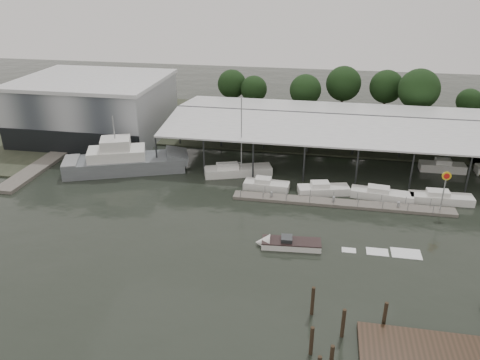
% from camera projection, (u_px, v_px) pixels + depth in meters
% --- Properties ---
extents(ground, '(200.00, 200.00, 0.00)m').
position_uv_depth(ground, '(209.00, 233.00, 53.54)').
color(ground, black).
rests_on(ground, ground).
extents(land_strip_far, '(140.00, 30.00, 0.30)m').
position_uv_depth(land_strip_far, '(260.00, 124.00, 91.15)').
color(land_strip_far, '#3C4030').
rests_on(land_strip_far, ground).
extents(land_strip_west, '(20.00, 40.00, 0.30)m').
position_uv_depth(land_strip_west, '(39.00, 131.00, 86.94)').
color(land_strip_west, '#3C4030').
rests_on(land_strip_west, ground).
extents(storage_warehouse, '(24.50, 20.50, 10.50)m').
position_uv_depth(storage_warehouse, '(95.00, 107.00, 82.79)').
color(storage_warehouse, '#9FA4A9').
rests_on(storage_warehouse, ground).
extents(covered_boat_shed, '(58.24, 24.00, 6.96)m').
position_uv_depth(covered_boat_shed, '(356.00, 119.00, 73.33)').
color(covered_boat_shed, silver).
rests_on(covered_boat_shed, ground).
extents(trawler_dock, '(3.00, 18.00, 0.50)m').
position_uv_depth(trawler_dock, '(39.00, 167.00, 70.90)').
color(trawler_dock, '#67635B').
rests_on(trawler_dock, ground).
extents(floating_dock, '(28.00, 2.00, 1.40)m').
position_uv_depth(floating_dock, '(341.00, 203.00, 59.97)').
color(floating_dock, '#67635B').
rests_on(floating_dock, ground).
extents(shell_fuel_sign, '(1.10, 0.18, 5.55)m').
position_uv_depth(shell_fuel_sign, '(445.00, 184.00, 56.46)').
color(shell_fuel_sign, gray).
rests_on(shell_fuel_sign, ground).
extents(grey_trawler, '(18.70, 11.05, 8.84)m').
position_uv_depth(grey_trawler, '(126.00, 161.00, 69.55)').
color(grey_trawler, slate).
rests_on(grey_trawler, ground).
extents(white_sailboat, '(10.11, 5.63, 11.73)m').
position_uv_depth(white_sailboat, '(237.00, 171.00, 68.58)').
color(white_sailboat, white).
rests_on(white_sailboat, ground).
extents(speedboat_underway, '(18.11, 3.44, 2.00)m').
position_uv_depth(speedboat_underway, '(286.00, 244.00, 50.81)').
color(speedboat_underway, white).
rests_on(speedboat_underway, ground).
extents(moored_cruiser_0, '(6.25, 2.50, 1.70)m').
position_uv_depth(moored_cruiser_0, '(266.00, 185.00, 64.11)').
color(moored_cruiser_0, white).
rests_on(moored_cruiser_0, ground).
extents(moored_cruiser_1, '(7.13, 3.75, 1.70)m').
position_uv_depth(moored_cruiser_1, '(323.00, 189.00, 62.84)').
color(moored_cruiser_1, white).
rests_on(moored_cruiser_1, ground).
extents(moored_cruiser_2, '(8.16, 3.23, 1.70)m').
position_uv_depth(moored_cruiser_2, '(381.00, 194.00, 61.49)').
color(moored_cruiser_2, white).
rests_on(moored_cruiser_2, ground).
extents(moored_cruiser_3, '(7.93, 2.44, 1.70)m').
position_uv_depth(moored_cruiser_3, '(441.00, 198.00, 60.48)').
color(moored_cruiser_3, white).
rests_on(moored_cruiser_3, ground).
extents(mooring_pilings, '(6.43, 7.68, 3.46)m').
position_uv_depth(mooring_pilings, '(333.00, 335.00, 37.24)').
color(mooring_pilings, '#362A1B').
rests_on(mooring_pilings, ground).
extents(horizon_tree_line, '(67.78, 12.55, 11.25)m').
position_uv_depth(horizon_tree_line, '(372.00, 90.00, 90.56)').
color(horizon_tree_line, black).
rests_on(horizon_tree_line, ground).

